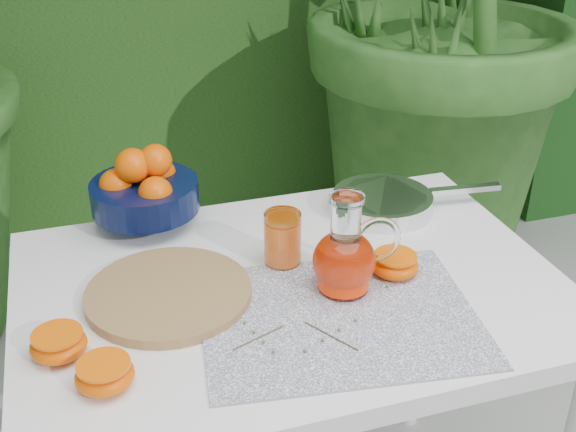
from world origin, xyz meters
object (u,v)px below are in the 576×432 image
object	(u,v)px
juice_pitcher	(346,258)
fruit_bowl	(144,189)
cutting_board	(169,294)
saute_pan	(384,202)
white_table	(291,318)

from	to	relation	value
juice_pitcher	fruit_bowl	bearing A→B (deg)	130.37
cutting_board	saute_pan	distance (m)	0.54
fruit_bowl	juice_pitcher	distance (m)	0.47
fruit_bowl	juice_pitcher	bearing A→B (deg)	-49.63
saute_pan	fruit_bowl	bearing A→B (deg)	168.87
fruit_bowl	white_table	bearing A→B (deg)	-54.29
cutting_board	juice_pitcher	size ratio (longest dim) A/B	1.57
cutting_board	saute_pan	bearing A→B (deg)	20.90
fruit_bowl	juice_pitcher	xyz separation A→B (m)	(0.31, -0.36, -0.01)
cutting_board	juice_pitcher	world-z (taller)	juice_pitcher
saute_pan	white_table	bearing A→B (deg)	-143.05
cutting_board	fruit_bowl	xyz separation A→B (m)	(0.00, 0.29, 0.07)
juice_pitcher	saute_pan	bearing A→B (deg)	53.31
white_table	saute_pan	distance (m)	0.37
fruit_bowl	juice_pitcher	world-z (taller)	juice_pitcher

